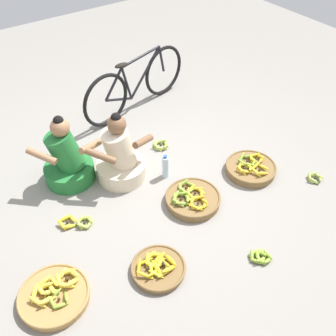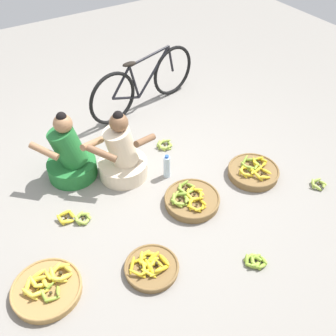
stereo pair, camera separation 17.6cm
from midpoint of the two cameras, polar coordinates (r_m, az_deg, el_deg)
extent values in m
plane|color=gray|center=(4.17, -0.24, -2.06)|extent=(10.00, 10.00, 0.00)
cylinder|color=beige|center=(4.21, -5.33, -0.03)|extent=(0.52, 0.52, 0.18)
cylinder|color=beige|center=(4.02, -5.59, 3.14)|extent=(0.36, 0.29, 0.46)
sphere|color=brown|center=(3.85, -5.88, 6.57)|extent=(0.19, 0.19, 0.19)
sphere|color=black|center=(3.80, -5.96, 7.50)|extent=(0.10, 0.10, 0.10)
cylinder|color=brown|center=(3.82, -8.31, 2.08)|extent=(0.26, 0.27, 0.16)
cylinder|color=brown|center=(3.95, -2.10, 4.02)|extent=(0.31, 0.20, 0.16)
cylinder|color=#237233|center=(4.30, -12.59, -0.06)|extent=(0.52, 0.52, 0.18)
cylinder|color=#237233|center=(4.11, -13.19, 2.99)|extent=(0.45, 0.40, 0.46)
sphere|color=#9E704C|center=(3.94, -13.83, 6.27)|extent=(0.19, 0.19, 0.19)
sphere|color=black|center=(3.90, -14.01, 7.18)|extent=(0.10, 0.10, 0.10)
cylinder|color=#9E704C|center=(3.98, -16.39, 2.36)|extent=(0.25, 0.28, 0.16)
cylinder|color=#9E704C|center=(3.97, -9.71, 3.51)|extent=(0.30, 0.21, 0.16)
torus|color=black|center=(4.87, -7.01, 9.97)|extent=(0.68, 0.18, 0.68)
torus|color=black|center=(5.45, 1.64, 13.94)|extent=(0.68, 0.18, 0.68)
cylinder|color=black|center=(5.19, -1.11, 13.80)|extent=(0.55, 0.14, 0.55)
cylinder|color=black|center=(5.01, -3.89, 12.31)|extent=(0.15, 0.06, 0.49)
cylinder|color=black|center=(5.04, -1.67, 15.97)|extent=(0.65, 0.16, 0.08)
cylinder|color=black|center=(5.02, -5.08, 10.11)|extent=(0.42, 0.12, 0.18)
cylinder|color=black|center=(4.87, -5.80, 12.24)|extent=(0.31, 0.10, 0.35)
cylinder|color=black|center=(5.34, 1.37, 15.58)|extent=(0.12, 0.05, 0.38)
ellipsoid|color=black|center=(4.85, -4.60, 14.82)|extent=(0.18, 0.08, 0.05)
cylinder|color=brown|center=(4.34, 13.42, -0.66)|extent=(0.54, 0.54, 0.08)
torus|color=brown|center=(4.31, 13.50, -0.27)|extent=(0.55, 0.55, 0.02)
ellipsoid|color=gold|center=(4.41, 14.78, 1.09)|extent=(0.04, 0.13, 0.07)
ellipsoid|color=gold|center=(4.42, 14.10, 1.29)|extent=(0.13, 0.09, 0.07)
ellipsoid|color=gold|center=(4.36, 13.59, 0.79)|extent=(0.09, 0.13, 0.08)
ellipsoid|color=gold|center=(4.33, 14.02, 0.43)|extent=(0.09, 0.13, 0.08)
ellipsoid|color=gold|center=(4.37, 14.97, 0.56)|extent=(0.13, 0.09, 0.07)
sphere|color=#382D19|center=(4.38, 14.28, 0.79)|extent=(0.03, 0.03, 0.03)
ellipsoid|color=#8CAD38|center=(4.37, 13.81, 0.75)|extent=(0.06, 0.16, 0.06)
ellipsoid|color=#8CAD38|center=(4.39, 13.05, 1.17)|extent=(0.14, 0.13, 0.07)
ellipsoid|color=#8CAD38|center=(4.34, 12.18, 0.98)|extent=(0.15, 0.09, 0.09)
ellipsoid|color=#8CAD38|center=(4.29, 12.41, 0.16)|extent=(0.05, 0.16, 0.07)
ellipsoid|color=#8CAD38|center=(4.28, 13.25, -0.02)|extent=(0.15, 0.10, 0.09)
ellipsoid|color=#8CAD38|center=(4.33, 13.92, 0.27)|extent=(0.15, 0.11, 0.06)
sphere|color=#382D19|center=(4.33, 13.02, 0.54)|extent=(0.03, 0.03, 0.03)
ellipsoid|color=yellow|center=(4.27, 13.18, -0.25)|extent=(0.03, 0.14, 0.06)
ellipsoid|color=yellow|center=(4.28, 12.59, 0.00)|extent=(0.12, 0.11, 0.06)
ellipsoid|color=yellow|center=(4.24, 11.80, -0.34)|extent=(0.13, 0.10, 0.06)
ellipsoid|color=yellow|center=(4.19, 12.07, -0.82)|extent=(0.05, 0.13, 0.08)
ellipsoid|color=yellow|center=(4.19, 12.77, -1.02)|extent=(0.13, 0.09, 0.07)
ellipsoid|color=yellow|center=(4.23, 13.36, -0.63)|extent=(0.12, 0.11, 0.08)
sphere|color=#382D19|center=(4.23, 12.57, -0.52)|extent=(0.03, 0.03, 0.03)
ellipsoid|color=yellow|center=(4.29, 15.21, -0.48)|extent=(0.05, 0.15, 0.06)
ellipsoid|color=yellow|center=(4.27, 14.09, -0.28)|extent=(0.15, 0.04, 0.09)
ellipsoid|color=yellow|center=(4.20, 14.15, -1.19)|extent=(0.06, 0.15, 0.08)
ellipsoid|color=yellow|center=(4.20, 15.13, -1.34)|extent=(0.15, 0.06, 0.08)
sphere|color=#382D19|center=(4.24, 14.67, -0.83)|extent=(0.03, 0.03, 0.03)
cylinder|color=brown|center=(3.44, -0.89, -14.43)|extent=(0.46, 0.46, 0.05)
torus|color=brown|center=(3.42, -0.89, -14.19)|extent=(0.47, 0.47, 0.02)
ellipsoid|color=gold|center=(3.43, 0.93, -13.27)|extent=(0.04, 0.16, 0.06)
ellipsoid|color=gold|center=(3.43, -0.81, -12.97)|extent=(0.16, 0.06, 0.09)
ellipsoid|color=gold|center=(3.39, -1.16, -14.23)|extent=(0.05, 0.16, 0.07)
ellipsoid|color=gold|center=(3.37, 0.67, -14.49)|extent=(0.16, 0.05, 0.09)
sphere|color=#382D19|center=(3.40, -0.07, -13.77)|extent=(0.04, 0.04, 0.04)
ellipsoid|color=yellow|center=(3.45, -0.58, -12.83)|extent=(0.05, 0.13, 0.06)
ellipsoid|color=yellow|center=(3.47, -1.29, -12.43)|extent=(0.12, 0.11, 0.06)
ellipsoid|color=yellow|center=(3.46, -1.99, -12.54)|extent=(0.13, 0.05, 0.07)
ellipsoid|color=yellow|center=(3.43, -2.41, -13.05)|extent=(0.11, 0.13, 0.08)
ellipsoid|color=yellow|center=(3.40, -1.81, -13.89)|extent=(0.11, 0.13, 0.06)
ellipsoid|color=yellow|center=(3.40, -1.25, -13.92)|extent=(0.13, 0.08, 0.06)
ellipsoid|color=yellow|center=(3.42, -0.57, -13.47)|extent=(0.13, 0.11, 0.06)
sphere|color=#382D19|center=(3.43, -1.45, -13.14)|extent=(0.03, 0.03, 0.03)
ellipsoid|color=gold|center=(3.41, -1.45, -13.78)|extent=(0.03, 0.16, 0.06)
ellipsoid|color=gold|center=(3.43, -2.87, -13.33)|extent=(0.16, 0.07, 0.06)
ellipsoid|color=gold|center=(3.40, -3.73, -14.01)|extent=(0.13, 0.14, 0.08)
ellipsoid|color=gold|center=(3.35, -2.92, -15.16)|extent=(0.13, 0.14, 0.09)
ellipsoid|color=gold|center=(3.36, -1.61, -14.86)|extent=(0.16, 0.07, 0.09)
sphere|color=#382D19|center=(3.39, -2.53, -14.27)|extent=(0.03, 0.03, 0.03)
ellipsoid|color=yellow|center=(3.40, 0.15, -13.71)|extent=(0.03, 0.15, 0.09)
ellipsoid|color=yellow|center=(3.42, -0.95, -13.35)|extent=(0.15, 0.09, 0.07)
ellipsoid|color=yellow|center=(3.38, -1.96, -14.44)|extent=(0.08, 0.15, 0.06)
ellipsoid|color=yellow|center=(3.35, -1.27, -15.13)|extent=(0.11, 0.14, 0.08)
ellipsoid|color=yellow|center=(3.36, -0.10, -15.05)|extent=(0.15, 0.05, 0.06)
sphere|color=#382D19|center=(3.39, -0.81, -14.30)|extent=(0.03, 0.03, 0.03)
cylinder|color=#A87F47|center=(3.44, -15.75, -16.76)|extent=(0.56, 0.56, 0.06)
torus|color=#A87F47|center=(3.42, -15.85, -16.47)|extent=(0.57, 0.57, 0.02)
ellipsoid|color=yellow|center=(3.44, -13.03, -14.02)|extent=(0.07, 0.15, 0.09)
ellipsoid|color=yellow|center=(3.46, -13.77, -13.75)|extent=(0.15, 0.11, 0.08)
ellipsoid|color=yellow|center=(3.46, -14.69, -14.12)|extent=(0.15, 0.10, 0.07)
ellipsoid|color=yellow|center=(3.43, -15.01, -14.86)|extent=(0.06, 0.15, 0.10)
ellipsoid|color=yellow|center=(3.39, -14.13, -15.50)|extent=(0.15, 0.11, 0.09)
ellipsoid|color=yellow|center=(3.39, -13.20, -15.17)|extent=(0.15, 0.09, 0.10)
sphere|color=#382D19|center=(3.43, -13.91, -14.65)|extent=(0.04, 0.04, 0.04)
ellipsoid|color=yellow|center=(3.44, -15.62, -14.87)|extent=(0.05, 0.14, 0.08)
ellipsoid|color=yellow|center=(3.47, -16.98, -14.62)|extent=(0.14, 0.05, 0.07)
ellipsoid|color=yellow|center=(3.42, -17.49, -15.77)|extent=(0.06, 0.14, 0.09)
ellipsoid|color=yellow|center=(3.40, -16.38, -16.11)|extent=(0.14, 0.06, 0.08)
sphere|color=#382D19|center=(3.44, -16.56, -15.33)|extent=(0.03, 0.03, 0.03)
ellipsoid|color=yellow|center=(3.40, -16.07, -15.73)|extent=(0.04, 0.16, 0.10)
ellipsoid|color=yellow|center=(3.44, -17.00, -15.21)|extent=(0.16, 0.11, 0.10)
ellipsoid|color=yellow|center=(3.43, -18.34, -15.98)|extent=(0.14, 0.15, 0.09)
ellipsoid|color=yellow|center=(3.39, -18.03, -17.11)|extent=(0.11, 0.16, 0.08)
ellipsoid|color=yellow|center=(3.36, -16.64, -17.05)|extent=(0.17, 0.06, 0.10)
sphere|color=#382D19|center=(3.41, -17.19, -16.29)|extent=(0.03, 0.03, 0.03)
ellipsoid|color=#8CAD38|center=(3.35, -14.22, -16.94)|extent=(0.06, 0.13, 0.07)
ellipsoid|color=#8CAD38|center=(3.38, -15.67, -16.48)|extent=(0.13, 0.05, 0.07)
ellipsoid|color=#8CAD38|center=(3.35, -16.12, -17.51)|extent=(0.04, 0.13, 0.08)
ellipsoid|color=#8CAD38|center=(3.33, -14.96, -17.97)|extent=(0.13, 0.05, 0.05)
sphere|color=#382D19|center=(3.35, -15.19, -17.16)|extent=(0.03, 0.03, 0.03)
cylinder|color=brown|center=(3.93, 4.79, -4.80)|extent=(0.54, 0.54, 0.08)
torus|color=brown|center=(3.91, 4.82, -4.41)|extent=(0.56, 0.56, 0.02)
ellipsoid|color=yellow|center=(3.94, 5.90, -3.49)|extent=(0.04, 0.15, 0.06)
ellipsoid|color=yellow|center=(3.95, 5.39, -3.20)|extent=(0.12, 0.13, 0.07)
ellipsoid|color=yellow|center=(3.94, 4.51, -3.31)|extent=(0.15, 0.05, 0.08)
ellipsoid|color=yellow|center=(3.91, 4.22, -3.82)|extent=(0.11, 0.14, 0.06)
ellipsoid|color=yellow|center=(3.87, 4.57, -4.31)|extent=(0.07, 0.15, 0.08)
ellipsoid|color=yellow|center=(3.87, 5.55, -4.52)|extent=(0.15, 0.06, 0.06)
ellipsoid|color=yellow|center=(3.90, 6.12, -3.90)|extent=(0.12, 0.13, 0.08)
sphere|color=#382D19|center=(3.91, 5.17, -3.85)|extent=(0.03, 0.03, 0.03)
ellipsoid|color=#8CAD38|center=(3.99, 4.57, -2.57)|extent=(0.05, 0.14, 0.08)
ellipsoid|color=#8CAD38|center=(3.99, 3.48, -2.39)|extent=(0.14, 0.04, 0.09)
ellipsoid|color=#8CAD38|center=(3.96, 3.05, -3.04)|extent=(0.10, 0.14, 0.06)
ellipsoid|color=#8CAD38|center=(3.92, 3.49, -3.47)|extent=(0.09, 0.14, 0.08)
ellipsoid|color=#8CAD38|center=(3.94, 4.62, -3.39)|extent=(0.14, 0.07, 0.06)
sphere|color=#382D19|center=(3.96, 3.92, -3.00)|extent=(0.03, 0.03, 0.03)
ellipsoid|color=#8CAD38|center=(3.87, 3.96, -4.37)|extent=(0.06, 0.15, 0.07)
ellipsoid|color=#8CAD38|center=(3.89, 3.20, -3.87)|extent=(0.13, 0.12, 0.09)
ellipsoid|color=#8CAD38|center=(3.87, 2.28, -4.19)|extent=(0.15, 0.09, 0.08)
ellipsoid|color=#8CAD38|center=(3.85, 2.13, -4.54)|extent=(0.12, 0.14, 0.07)
ellipsoid|color=#8CAD38|center=(3.81, 2.58, -5.17)|extent=(0.09, 0.15, 0.07)
ellipsoid|color=#8CAD38|center=(3.80, 3.21, -5.30)|extent=(0.15, 0.10, 0.07)
ellipsoid|color=#8CAD38|center=(3.84, 4.04, -4.64)|extent=(0.12, 0.13, 0.09)
sphere|color=#382D19|center=(3.85, 3.08, -4.61)|extent=(0.03, 0.03, 0.03)
ellipsoid|color=gold|center=(3.84, 6.36, -4.98)|extent=(0.04, 0.15, 0.07)
ellipsoid|color=gold|center=(3.86, 5.54, -4.58)|extent=(0.13, 0.11, 0.08)
ellipsoid|color=gold|center=(3.84, 4.69, -5.00)|extent=(0.14, 0.09, 0.05)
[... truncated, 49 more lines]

